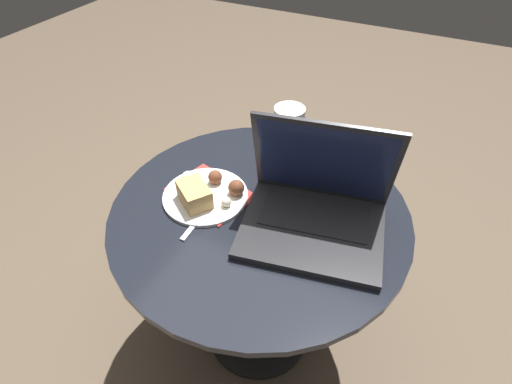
% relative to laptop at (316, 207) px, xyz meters
% --- Properties ---
extents(ground_plane, '(6.00, 6.00, 0.00)m').
position_rel_laptop_xyz_m(ground_plane, '(-0.13, -0.01, -0.62)').
color(ground_plane, brown).
extents(table, '(0.71, 0.71, 0.57)m').
position_rel_laptop_xyz_m(table, '(-0.13, -0.01, -0.19)').
color(table, black).
rests_on(table, ground_plane).
extents(napkin, '(0.23, 0.18, 0.00)m').
position_rel_laptop_xyz_m(napkin, '(-0.27, -0.02, -0.05)').
color(napkin, '#B7332D').
rests_on(napkin, table).
extents(laptop, '(0.35, 0.30, 0.25)m').
position_rel_laptop_xyz_m(laptop, '(0.00, 0.00, 0.00)').
color(laptop, '#232326').
rests_on(laptop, table).
extents(beer_glass, '(0.07, 0.07, 0.19)m').
position_rel_laptop_xyz_m(beer_glass, '(-0.13, 0.15, 0.04)').
color(beer_glass, gold).
rests_on(beer_glass, table).
extents(snack_plate, '(0.21, 0.21, 0.06)m').
position_rel_laptop_xyz_m(snack_plate, '(-0.27, -0.04, -0.03)').
color(snack_plate, white).
rests_on(snack_plate, table).
extents(fork, '(0.03, 0.19, 0.00)m').
position_rel_laptop_xyz_m(fork, '(-0.24, -0.07, -0.05)').
color(fork, silver).
rests_on(fork, table).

